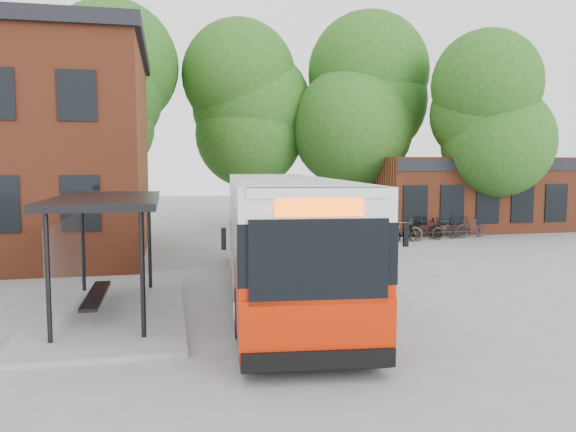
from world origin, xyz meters
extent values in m
plane|color=slate|center=(0.00, 0.00, 0.00)|extent=(100.00, 100.00, 0.00)
imported|color=black|center=(6.23, 9.77, 0.40)|extent=(1.62, 1.02, 0.81)
imported|color=#3E392F|center=(7.79, 9.67, 0.55)|extent=(1.89, 1.17, 1.10)
imported|color=black|center=(7.74, 9.36, 0.43)|extent=(1.75, 1.15, 0.87)
imported|color=black|center=(9.39, 10.64, 0.52)|extent=(1.81, 1.05, 1.05)
imported|color=black|center=(9.00, 9.71, 0.49)|extent=(1.92, 0.82, 0.98)
imported|color=black|center=(10.08, 10.08, 0.53)|extent=(1.76, 0.51, 1.06)
imported|color=#3C342E|center=(10.79, 10.52, 0.42)|extent=(1.69, 0.84, 0.85)
imported|color=black|center=(11.65, 10.21, 0.53)|extent=(1.82, 0.77, 1.06)
camera|label=1|loc=(-3.07, -14.93, 3.64)|focal=35.00mm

